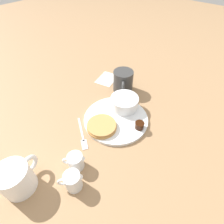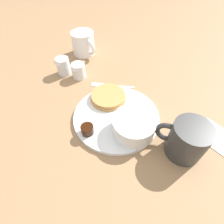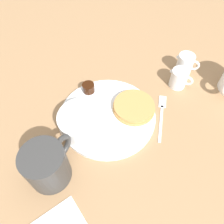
{
  "view_description": "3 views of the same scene",
  "coord_description": "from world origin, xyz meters",
  "px_view_note": "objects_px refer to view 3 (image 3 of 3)",
  "views": [
    {
      "loc": [
        0.37,
        0.29,
        0.52
      ],
      "look_at": [
        0.01,
        -0.01,
        0.04
      ],
      "focal_mm": 28.0,
      "sensor_mm": 36.0,
      "label": 1
    },
    {
      "loc": [
        -0.29,
        0.16,
        0.41
      ],
      "look_at": [
        -0.01,
        0.02,
        0.04
      ],
      "focal_mm": 28.0,
      "sensor_mm": 36.0,
      "label": 2
    },
    {
      "loc": [
        -0.11,
        -0.31,
        0.48
      ],
      "look_at": [
        0.01,
        -0.01,
        0.03
      ],
      "focal_mm": 35.0,
      "sensor_mm": 36.0,
      "label": 3
    }
  ],
  "objects_px": {
    "creamer_pitcher_near": "(179,78)",
    "creamer_pitcher_far": "(185,64)",
    "bowl": "(82,121)",
    "coffee_mug": "(47,165)",
    "fork": "(162,112)",
    "plate": "(107,116)"
  },
  "relations": [
    {
      "from": "creamer_pitcher_near",
      "to": "coffee_mug",
      "type": "bearing_deg",
      "value": -162.23
    },
    {
      "from": "creamer_pitcher_near",
      "to": "bowl",
      "type": "bearing_deg",
      "value": -171.63
    },
    {
      "from": "plate",
      "to": "creamer_pitcher_near",
      "type": "bearing_deg",
      "value": 7.58
    },
    {
      "from": "creamer_pitcher_far",
      "to": "plate",
      "type": "bearing_deg",
      "value": -165.36
    },
    {
      "from": "coffee_mug",
      "to": "fork",
      "type": "height_order",
      "value": "coffee_mug"
    },
    {
      "from": "fork",
      "to": "coffee_mug",
      "type": "bearing_deg",
      "value": -169.38
    },
    {
      "from": "bowl",
      "to": "creamer_pitcher_near",
      "type": "relative_size",
      "value": 1.94
    },
    {
      "from": "plate",
      "to": "bowl",
      "type": "bearing_deg",
      "value": -169.02
    },
    {
      "from": "creamer_pitcher_far",
      "to": "fork",
      "type": "xyz_separation_m",
      "value": [
        -0.14,
        -0.11,
        -0.03
      ]
    },
    {
      "from": "coffee_mug",
      "to": "creamer_pitcher_far",
      "type": "relative_size",
      "value": 1.72
    },
    {
      "from": "bowl",
      "to": "coffee_mug",
      "type": "relative_size",
      "value": 1.01
    },
    {
      "from": "plate",
      "to": "coffee_mug",
      "type": "relative_size",
      "value": 2.24
    },
    {
      "from": "bowl",
      "to": "coffee_mug",
      "type": "bearing_deg",
      "value": -139.61
    },
    {
      "from": "coffee_mug",
      "to": "fork",
      "type": "bearing_deg",
      "value": 10.62
    },
    {
      "from": "bowl",
      "to": "creamer_pitcher_far",
      "type": "bearing_deg",
      "value": 13.91
    },
    {
      "from": "bowl",
      "to": "creamer_pitcher_far",
      "type": "distance_m",
      "value": 0.36
    },
    {
      "from": "creamer_pitcher_near",
      "to": "creamer_pitcher_far",
      "type": "distance_m",
      "value": 0.06
    },
    {
      "from": "creamer_pitcher_near",
      "to": "creamer_pitcher_far",
      "type": "relative_size",
      "value": 0.9
    },
    {
      "from": "bowl",
      "to": "creamer_pitcher_far",
      "type": "xyz_separation_m",
      "value": [
        0.35,
        0.09,
        -0.01
      ]
    },
    {
      "from": "bowl",
      "to": "fork",
      "type": "bearing_deg",
      "value": -6.94
    },
    {
      "from": "creamer_pitcher_far",
      "to": "creamer_pitcher_near",
      "type": "bearing_deg",
      "value": -137.99
    },
    {
      "from": "bowl",
      "to": "creamer_pitcher_near",
      "type": "xyz_separation_m",
      "value": [
        0.3,
        0.04,
        -0.01
      ]
    }
  ]
}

